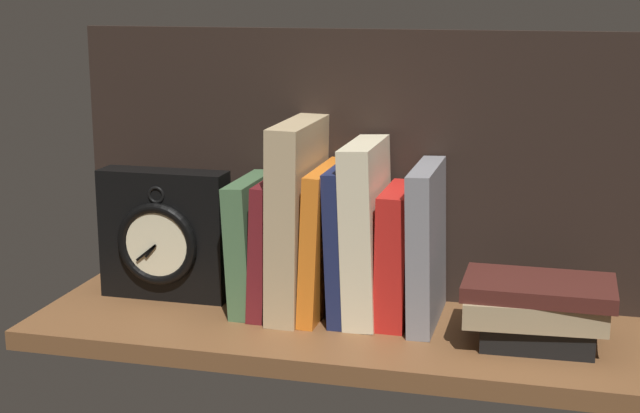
% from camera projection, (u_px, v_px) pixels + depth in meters
% --- Properties ---
extents(ground_plane, '(0.80, 0.27, 0.03)m').
position_uv_depth(ground_plane, '(337.00, 332.00, 1.23)').
color(ground_plane, brown).
extents(back_panel, '(0.80, 0.01, 0.37)m').
position_uv_depth(back_panel, '(360.00, 165.00, 1.31)').
color(back_panel, black).
rests_on(back_panel, ground_plane).
extents(book_green_romantic, '(0.04, 0.14, 0.18)m').
position_uv_depth(book_green_romantic, '(252.00, 243.00, 1.28)').
color(book_green_romantic, '#476B44').
rests_on(book_green_romantic, ground_plane).
extents(book_maroon_dawkins, '(0.03, 0.15, 0.18)m').
position_uv_depth(book_maroon_dawkins, '(273.00, 244.00, 1.27)').
color(book_maroon_dawkins, maroon).
rests_on(book_maroon_dawkins, ground_plane).
extents(book_tan_shortstories, '(0.05, 0.17, 0.26)m').
position_uv_depth(book_tan_shortstories, '(297.00, 218.00, 1.25)').
color(book_tan_shortstories, tan).
rests_on(book_tan_shortstories, ground_plane).
extents(book_orange_pandolfini, '(0.03, 0.16, 0.20)m').
position_uv_depth(book_orange_pandolfini, '(323.00, 241.00, 1.25)').
color(book_orange_pandolfini, orange).
rests_on(book_orange_pandolfini, ground_plane).
extents(book_navy_bierce, '(0.03, 0.14, 0.20)m').
position_uv_depth(book_navy_bierce, '(341.00, 241.00, 1.24)').
color(book_navy_bierce, '#192147').
rests_on(book_navy_bierce, ground_plane).
extents(book_cream_twain, '(0.05, 0.14, 0.23)m').
position_uv_depth(book_cream_twain, '(366.00, 231.00, 1.23)').
color(book_cream_twain, beige).
rests_on(book_cream_twain, ground_plane).
extents(book_red_requiem, '(0.04, 0.13, 0.17)m').
position_uv_depth(book_red_requiem, '(398.00, 254.00, 1.23)').
color(book_red_requiem, red).
rests_on(book_red_requiem, ground_plane).
extents(book_gray_chess, '(0.04, 0.16, 0.21)m').
position_uv_depth(book_gray_chess, '(427.00, 245.00, 1.22)').
color(book_gray_chess, gray).
rests_on(book_gray_chess, ground_plane).
extents(framed_clock, '(0.18, 0.06, 0.18)m').
position_uv_depth(framed_clock, '(164.00, 236.00, 1.31)').
color(framed_clock, black).
rests_on(framed_clock, ground_plane).
extents(book_stack_side, '(0.18, 0.13, 0.08)m').
position_uv_depth(book_stack_side, '(536.00, 309.00, 1.15)').
color(book_stack_side, black).
rests_on(book_stack_side, ground_plane).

